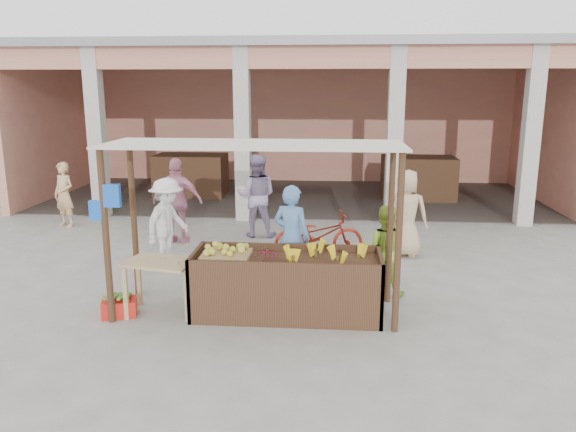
# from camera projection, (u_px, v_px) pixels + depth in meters

# --- Properties ---
(ground) EXTENTS (60.00, 60.00, 0.00)m
(ground) POSITION_uv_depth(u_px,v_px,m) (252.00, 313.00, 7.93)
(ground) COLOR slate
(ground) RESTS_ON ground
(market_building) EXTENTS (14.40, 6.40, 4.20)m
(market_building) POSITION_uv_depth(u_px,v_px,m) (297.00, 101.00, 15.98)
(market_building) COLOR tan
(market_building) RESTS_ON ground
(fruit_stall) EXTENTS (2.60, 0.95, 0.80)m
(fruit_stall) POSITION_uv_depth(u_px,v_px,m) (287.00, 287.00, 7.80)
(fruit_stall) COLOR #47301C
(fruit_stall) RESTS_ON ground
(stall_awning) EXTENTS (4.09, 1.35, 2.39)m
(stall_awning) POSITION_uv_depth(u_px,v_px,m) (249.00, 174.00, 7.54)
(stall_awning) COLOR #47301C
(stall_awning) RESTS_ON ground
(banana_heap) EXTENTS (1.01, 0.55, 0.18)m
(banana_heap) POSITION_uv_depth(u_px,v_px,m) (324.00, 254.00, 7.67)
(banana_heap) COLOR yellow
(banana_heap) RESTS_ON fruit_stall
(melon_tray) EXTENTS (0.66, 0.58, 0.18)m
(melon_tray) POSITION_uv_depth(u_px,v_px,m) (226.00, 251.00, 7.80)
(melon_tray) COLOR #A98257
(melon_tray) RESTS_ON fruit_stall
(berry_heap) EXTENTS (0.40, 0.33, 0.13)m
(berry_heap) POSITION_uv_depth(u_px,v_px,m) (268.00, 254.00, 7.73)
(berry_heap) COLOR maroon
(berry_heap) RESTS_ON fruit_stall
(side_table) EXTENTS (1.06, 0.81, 0.77)m
(side_table) POSITION_uv_depth(u_px,v_px,m) (161.00, 270.00, 7.80)
(side_table) COLOR tan
(side_table) RESTS_ON ground
(papaya_pile) EXTENTS (0.64, 0.37, 0.18)m
(papaya_pile) POSITION_uv_depth(u_px,v_px,m) (160.00, 255.00, 7.75)
(papaya_pile) COLOR #58912F
(papaya_pile) RESTS_ON side_table
(red_crate) EXTENTS (0.53, 0.45, 0.24)m
(red_crate) POSITION_uv_depth(u_px,v_px,m) (119.00, 308.00, 7.81)
(red_crate) COLOR red
(red_crate) RESTS_ON ground
(plantain_bundle) EXTENTS (0.34, 0.24, 0.07)m
(plantain_bundle) POSITION_uv_depth(u_px,v_px,m) (119.00, 297.00, 7.77)
(plantain_bundle) COLOR #599335
(plantain_bundle) RESTS_ON red_crate
(produce_sacks) EXTENTS (0.86, 0.81, 0.65)m
(produce_sacks) POSITION_uv_depth(u_px,v_px,m) (403.00, 212.00, 12.82)
(produce_sacks) COLOR maroon
(produce_sacks) RESTS_ON ground
(vendor_blue) EXTENTS (0.80, 0.70, 1.77)m
(vendor_blue) POSITION_uv_depth(u_px,v_px,m) (292.00, 234.00, 8.70)
(vendor_blue) COLOR #5D91D3
(vendor_blue) RESTS_ON ground
(vendor_green) EXTENTS (0.78, 0.57, 1.47)m
(vendor_green) POSITION_uv_depth(u_px,v_px,m) (384.00, 248.00, 8.49)
(vendor_green) COLOR #8FB032
(vendor_green) RESTS_ON ground
(motorcycle) EXTENTS (0.90, 1.81, 0.90)m
(motorcycle) POSITION_uv_depth(u_px,v_px,m) (319.00, 234.00, 10.37)
(motorcycle) COLOR maroon
(motorcycle) RESTS_ON ground
(shopper_a) EXTENTS (0.92, 1.22, 1.71)m
(shopper_a) POSITION_uv_depth(u_px,v_px,m) (167.00, 219.00, 9.82)
(shopper_a) COLOR white
(shopper_a) RESTS_ON ground
(shopper_b) EXTENTS (1.12, 0.63, 1.85)m
(shopper_b) POSITION_uv_depth(u_px,v_px,m) (177.00, 198.00, 11.28)
(shopper_b) COLOR pink
(shopper_b) RESTS_ON ground
(shopper_c) EXTENTS (0.98, 0.75, 1.81)m
(shopper_c) POSITION_uv_depth(u_px,v_px,m) (406.00, 209.00, 10.41)
(shopper_c) COLOR tan
(shopper_c) RESTS_ON ground
(shopper_e) EXTENTS (0.70, 0.62, 1.53)m
(shopper_e) POSITION_uv_depth(u_px,v_px,m) (64.00, 193.00, 12.65)
(shopper_e) COLOR tan
(shopper_e) RESTS_ON ground
(shopper_f) EXTENTS (0.94, 0.55, 1.91)m
(shopper_f) POSITION_uv_depth(u_px,v_px,m) (257.00, 192.00, 11.80)
(shopper_f) COLOR #917BA0
(shopper_f) RESTS_ON ground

